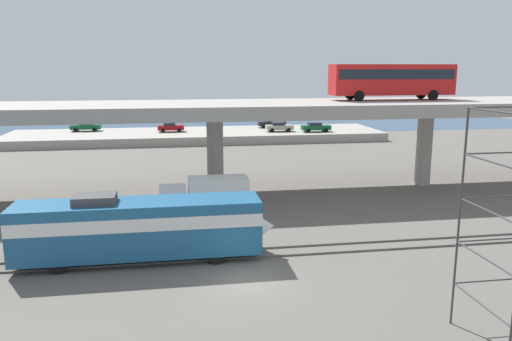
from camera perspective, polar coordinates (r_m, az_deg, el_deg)
The scene contains 14 objects.
ground_plane at distance 28.25m, azimuth -1.06°, elevation -12.33°, with size 260.00×260.00×0.00m, color #605B54.
rail_strip_near at distance 31.21m, azimuth -1.93°, elevation -9.82°, with size 110.00×0.12×0.12m, color #59544C.
rail_strip_far at distance 32.57m, azimuth -2.26°, elevation -8.88°, with size 110.00×0.12×0.12m, color #59544C.
train_locomotive at distance 31.01m, azimuth -11.67°, elevation -6.02°, with size 15.34×3.04×4.18m.
highway_overpass at distance 45.88m, azimuth -4.69°, elevation 6.52°, with size 96.00×10.29×8.25m.
transit_bus_on_overpass at distance 51.34m, azimuth 15.05°, elevation 9.96°, with size 12.00×2.68×3.40m.
service_truck_east at distance 39.50m, azimuth -5.54°, elevation -2.83°, with size 6.80×2.46×3.04m.
pier_parking_lot at distance 81.36m, azimuth -6.62°, elevation 3.93°, with size 58.35×13.67×1.30m, color #9E998E.
parked_car_0 at distance 81.43m, azimuth -9.57°, elevation 4.86°, with size 4.09×1.92×1.50m.
parked_car_1 at distance 80.84m, azimuth 6.72°, elevation 4.89°, with size 4.57×1.82×1.50m.
parked_car_2 at distance 80.74m, azimuth 2.61°, elevation 4.95°, with size 4.27×1.87×1.50m.
parked_car_3 at distance 85.54m, azimuth -18.57°, elevation 4.73°, with size 4.62×1.88×1.50m.
parked_car_4 at distance 86.01m, azimuth 1.76°, elevation 5.37°, with size 4.61×1.97×1.50m.
harbor_water at distance 104.25m, azimuth -7.23°, elevation 5.24°, with size 140.00×36.00×0.01m, color navy.
Camera 1 is at (-3.65, -25.55, 11.48)m, focal length 35.59 mm.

